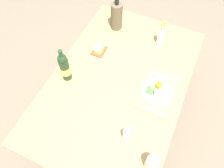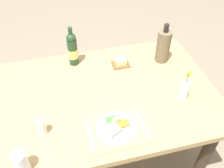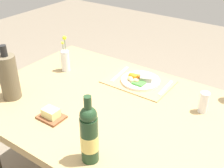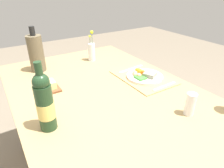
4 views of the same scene
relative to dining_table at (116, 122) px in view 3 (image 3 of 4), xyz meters
The scene contains 10 objects.
dining_table is the anchor object (origin of this frame).
placemat 0.32m from the dining_table, 82.50° to the right, with size 0.40×0.28×0.01m, color tan.
dinner_plate 0.33m from the dining_table, 84.50° to the right, with size 0.24×0.24×0.04m.
fork 0.37m from the dining_table, 112.62° to the right, with size 0.02×0.18×0.01m, color silver.
knife 0.38m from the dining_table, 59.33° to the right, with size 0.02×0.22×0.01m, color silver.
wine_bottle 0.46m from the dining_table, 108.70° to the left, with size 0.07×0.07×0.31m.
flower_vase 0.57m from the dining_table, 17.54° to the right, with size 0.06×0.06×0.24m.
cooler_bottle 0.64m from the dining_table, 25.34° to the left, with size 0.10×0.10×0.31m.
salt_shaker 0.48m from the dining_table, 150.14° to the right, with size 0.05×0.05×0.11m, color white.
butter_dish 0.36m from the dining_table, 51.84° to the left, with size 0.13×0.10×0.06m.
Camera 3 is at (-0.71, 1.05, 1.62)m, focal length 45.98 mm.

